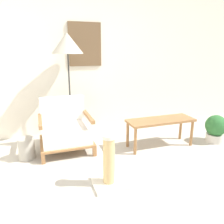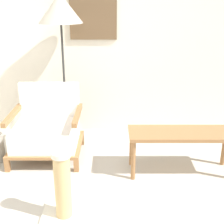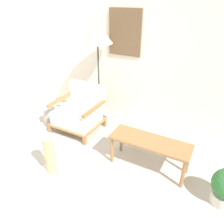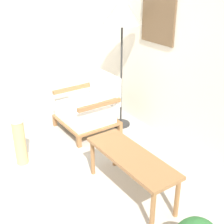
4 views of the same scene
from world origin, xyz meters
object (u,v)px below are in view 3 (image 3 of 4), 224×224
Objects in this scene: armchair at (79,113)px; floor_lamp at (97,36)px; vase at (50,116)px; coffee_table at (150,144)px; scratching_post at (50,159)px.

armchair is 1.29m from floor_lamp.
coffee_table is at bearing -6.53° from vase.
floor_lamp is at bearing 70.76° from armchair.
floor_lamp is at bearing 147.94° from coffee_table.
scratching_post is (0.33, -1.07, -0.08)m from armchair.
armchair is at bearing 165.93° from coffee_table.
coffee_table is 1.76× the size of scratching_post.
vase is (-0.56, -0.13, -0.16)m from armchair.
armchair reaches higher than vase.
scratching_post reaches higher than coffee_table.
coffee_table is at bearing -14.07° from armchair.
armchair reaches higher than scratching_post.
vase is 1.30m from scratching_post.
floor_lamp is 5.68× the size of vase.
scratching_post is at bearing -146.06° from coffee_table.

